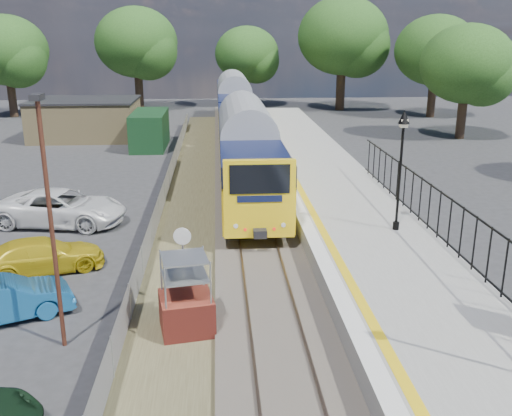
{
  "coord_description": "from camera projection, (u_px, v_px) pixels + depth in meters",
  "views": [
    {
      "loc": [
        -1.53,
        -14.42,
        8.22
      ],
      "look_at": [
        -0.15,
        5.61,
        2.0
      ],
      "focal_mm": 40.0,
      "sensor_mm": 36.0,
      "label": 1
    }
  ],
  "objects": [
    {
      "name": "outbuilding",
      "position": [
        98.0,
        121.0,
        44.85
      ],
      "size": [
        10.8,
        10.1,
        3.12
      ],
      "color": "tan",
      "rests_on": "ground"
    },
    {
      "name": "wire_fence",
      "position": [
        163.0,
        198.0,
        27.25
      ],
      "size": [
        0.06,
        52.0,
        1.2
      ],
      "color": "#999EA3",
      "rests_on": "ground"
    },
    {
      "name": "train",
      "position": [
        238.0,
        118.0,
        40.67
      ],
      "size": [
        2.82,
        40.83,
        3.51
      ],
      "color": "yellow",
      "rests_on": "ground"
    },
    {
      "name": "speed_sign",
      "position": [
        183.0,
        255.0,
        17.15
      ],
      "size": [
        0.54,
        0.13,
        2.67
      ],
      "rotation": [
        0.0,
        0.0,
        -0.11
      ],
      "color": "#999EA3",
      "rests_on": "ground"
    },
    {
      "name": "palisade_fence",
      "position": [
        471.0,
        240.0,
        18.28
      ],
      "size": [
        0.12,
        26.0,
        2.0
      ],
      "color": "black",
      "rests_on": "platform"
    },
    {
      "name": "track_bed",
      "position": [
        243.0,
        222.0,
        25.43
      ],
      "size": [
        5.9,
        80.0,
        0.29
      ],
      "color": "#473F38",
      "rests_on": "ground"
    },
    {
      "name": "brick_plinth",
      "position": [
        186.0,
        296.0,
        16.0
      ],
      "size": [
        1.68,
        1.68,
        2.33
      ],
      "rotation": [
        0.0,
        0.0,
        0.18
      ],
      "color": "maroon",
      "rests_on": "ground"
    },
    {
      "name": "car_yellow",
      "position": [
        43.0,
        255.0,
        20.26
      ],
      "size": [
        4.57,
        3.06,
        1.23
      ],
      "primitive_type": "imported",
      "rotation": [
        0.0,
        0.0,
        1.92
      ],
      "color": "gold",
      "rests_on": "ground"
    },
    {
      "name": "car_white",
      "position": [
        61.0,
        208.0,
        25.18
      ],
      "size": [
        5.99,
        3.54,
        1.56
      ],
      "primitive_type": "imported",
      "rotation": [
        0.0,
        0.0,
        1.39
      ],
      "color": "white",
      "rests_on": "ground"
    },
    {
      "name": "victorian_lamp_north",
      "position": [
        402.0,
        143.0,
        21.06
      ],
      "size": [
        0.44,
        0.44,
        4.6
      ],
      "color": "black",
      "rests_on": "platform"
    },
    {
      "name": "ground",
      "position": [
        275.0,
        333.0,
        16.27
      ],
      "size": [
        120.0,
        120.0,
        0.0
      ],
      "primitive_type": "plane",
      "color": "#2D2D30",
      "rests_on": "ground"
    },
    {
      "name": "platform_edge",
      "position": [
        307.0,
        215.0,
        23.76
      ],
      "size": [
        0.9,
        70.0,
        0.01
      ],
      "color": "silver",
      "rests_on": "platform"
    },
    {
      "name": "car_blue",
      "position": [
        2.0,
        300.0,
        16.8
      ],
      "size": [
        4.21,
        2.94,
        1.32
      ],
      "primitive_type": "imported",
      "rotation": [
        0.0,
        0.0,
        2.0
      ],
      "color": "#195B96",
      "rests_on": "ground"
    },
    {
      "name": "platform",
      "position": [
        355.0,
        224.0,
        24.03
      ],
      "size": [
        5.0,
        70.0,
        0.9
      ],
      "primitive_type": "cube",
      "color": "gray",
      "rests_on": "ground"
    },
    {
      "name": "carpark_lamp",
      "position": [
        50.0,
        210.0,
        14.47
      ],
      "size": [
        0.25,
        0.5,
        6.8
      ],
      "color": "#4E271A",
      "rests_on": "ground"
    },
    {
      "name": "tree_line",
      "position": [
        246.0,
        49.0,
        54.43
      ],
      "size": [
        56.8,
        43.8,
        11.88
      ],
      "color": "#332319",
      "rests_on": "ground"
    }
  ]
}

